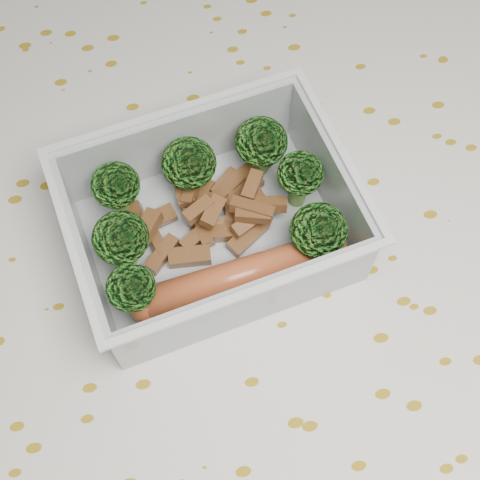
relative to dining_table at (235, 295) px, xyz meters
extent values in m
plane|color=olive|center=(0.00, 0.00, -0.67)|extent=(4.00, 4.00, 0.00)
cube|color=brown|center=(0.00, 0.00, 0.06)|extent=(1.40, 0.90, 0.04)
cube|color=silver|center=(0.00, 0.00, 0.09)|extent=(1.46, 0.96, 0.01)
cube|color=silver|center=(-0.01, 0.01, 0.09)|extent=(0.19, 0.16, 0.00)
cube|color=silver|center=(-0.02, 0.07, 0.12)|extent=(0.17, 0.03, 0.06)
cube|color=silver|center=(0.00, -0.05, 0.12)|extent=(0.17, 0.03, 0.06)
cube|color=silver|center=(0.07, 0.02, 0.12)|extent=(0.02, 0.12, 0.06)
cube|color=silver|center=(-0.09, -0.01, 0.12)|extent=(0.02, 0.12, 0.06)
cube|color=silver|center=(-0.02, 0.07, 0.15)|extent=(0.18, 0.03, 0.00)
cube|color=silver|center=(0.00, -0.06, 0.15)|extent=(0.18, 0.03, 0.00)
cube|color=silver|center=(0.07, 0.02, 0.15)|extent=(0.03, 0.13, 0.00)
cube|color=silver|center=(-0.10, -0.01, 0.15)|extent=(0.03, 0.13, 0.00)
cylinder|color=#608C3F|center=(-0.07, 0.04, 0.11)|extent=(0.01, 0.01, 0.02)
ellipsoid|color=#3F7E23|center=(-0.07, 0.04, 0.13)|extent=(0.03, 0.03, 0.03)
cylinder|color=#608C3F|center=(-0.02, 0.05, 0.10)|extent=(0.01, 0.01, 0.02)
ellipsoid|color=#3F7E23|center=(-0.02, 0.05, 0.13)|extent=(0.04, 0.04, 0.03)
cylinder|color=#608C3F|center=(0.03, 0.06, 0.10)|extent=(0.01, 0.01, 0.02)
ellipsoid|color=#3F7E23|center=(0.03, 0.06, 0.13)|extent=(0.04, 0.04, 0.03)
cylinder|color=#608C3F|center=(-0.07, 0.00, 0.10)|extent=(0.01, 0.01, 0.02)
ellipsoid|color=#3F7E23|center=(-0.07, 0.00, 0.13)|extent=(0.04, 0.04, 0.03)
cylinder|color=#608C3F|center=(0.05, 0.03, 0.11)|extent=(0.01, 0.01, 0.02)
ellipsoid|color=#3F7E23|center=(0.05, 0.03, 0.13)|extent=(0.03, 0.03, 0.03)
cylinder|color=#608C3F|center=(-0.07, -0.03, 0.11)|extent=(0.01, 0.01, 0.02)
ellipsoid|color=#3F7E23|center=(-0.07, -0.03, 0.13)|extent=(0.03, 0.03, 0.03)
cylinder|color=#608C3F|center=(0.05, -0.02, 0.10)|extent=(0.01, 0.01, 0.02)
ellipsoid|color=#3F7E23|center=(0.05, -0.02, 0.13)|extent=(0.04, 0.04, 0.03)
cube|color=brown|center=(0.02, 0.04, 0.10)|extent=(0.02, 0.02, 0.01)
cube|color=brown|center=(-0.05, 0.01, 0.10)|extent=(0.02, 0.03, 0.01)
cube|color=brown|center=(-0.02, 0.04, 0.11)|extent=(0.02, 0.02, 0.01)
cube|color=brown|center=(0.00, 0.04, 0.10)|extent=(0.03, 0.02, 0.01)
cube|color=brown|center=(0.00, 0.01, 0.10)|extent=(0.03, 0.02, 0.01)
cube|color=brown|center=(0.01, 0.00, 0.10)|extent=(0.03, 0.03, 0.01)
cube|color=brown|center=(0.01, 0.01, 0.11)|extent=(0.02, 0.02, 0.01)
cube|color=brown|center=(-0.02, 0.04, 0.10)|extent=(0.02, 0.02, 0.01)
cube|color=brown|center=(-0.05, 0.00, 0.10)|extent=(0.03, 0.03, 0.01)
cube|color=brown|center=(0.00, 0.02, 0.10)|extent=(0.02, 0.03, 0.01)
cube|color=brown|center=(-0.02, 0.01, 0.10)|extent=(0.01, 0.03, 0.01)
cube|color=brown|center=(0.01, 0.03, 0.10)|extent=(0.03, 0.02, 0.01)
cube|color=brown|center=(-0.01, 0.02, 0.12)|extent=(0.02, 0.02, 0.01)
cube|color=brown|center=(0.03, 0.02, 0.11)|extent=(0.03, 0.02, 0.01)
cube|color=brown|center=(-0.05, 0.03, 0.10)|extent=(0.03, 0.02, 0.01)
cube|color=brown|center=(0.00, 0.02, 0.10)|extent=(0.02, 0.03, 0.01)
cube|color=brown|center=(-0.01, 0.01, 0.10)|extent=(0.03, 0.01, 0.01)
cube|color=brown|center=(-0.03, 0.01, 0.10)|extent=(0.02, 0.02, 0.01)
cube|color=brown|center=(0.01, 0.01, 0.12)|extent=(0.02, 0.02, 0.01)
cube|color=brown|center=(-0.05, 0.01, 0.12)|extent=(0.02, 0.02, 0.01)
cube|color=brown|center=(-0.02, 0.02, 0.12)|extent=(0.02, 0.02, 0.01)
cube|color=brown|center=(-0.06, 0.03, 0.10)|extent=(0.02, 0.03, 0.01)
cube|color=brown|center=(-0.03, -0.01, 0.10)|extent=(0.03, 0.01, 0.01)
cube|color=brown|center=(-0.02, 0.03, 0.10)|extent=(0.02, 0.02, 0.01)
cube|color=brown|center=(0.02, 0.03, 0.12)|extent=(0.02, 0.02, 0.01)
cube|color=brown|center=(-0.02, 0.03, 0.10)|extent=(0.01, 0.02, 0.01)
cube|color=brown|center=(-0.02, 0.03, 0.10)|extent=(0.02, 0.03, 0.01)
cube|color=brown|center=(0.00, 0.04, 0.10)|extent=(0.03, 0.03, 0.01)
cube|color=brown|center=(-0.03, 0.04, 0.11)|extent=(0.01, 0.02, 0.01)
cube|color=brown|center=(0.01, 0.01, 0.12)|extent=(0.03, 0.02, 0.01)
cube|color=brown|center=(0.02, 0.05, 0.10)|extent=(0.03, 0.02, 0.01)
cylinder|color=#AE4D29|center=(0.00, -0.03, 0.11)|extent=(0.13, 0.04, 0.02)
sphere|color=#AE4D29|center=(0.06, -0.02, 0.11)|extent=(0.02, 0.02, 0.02)
sphere|color=#AE4D29|center=(-0.06, -0.04, 0.11)|extent=(0.02, 0.02, 0.02)
camera|label=1|loc=(-0.04, -0.19, 0.50)|focal=50.00mm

